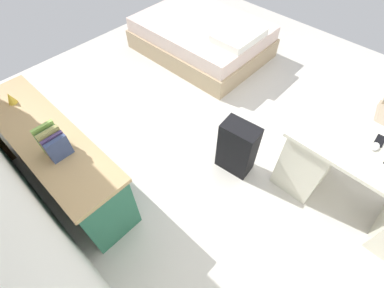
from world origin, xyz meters
The scene contains 9 objects.
ground_plane centered at (0.00, 0.00, 0.00)m, with size 5.92×5.92×0.00m, color beige.
desk centered at (-1.43, -0.06, 0.40)m, with size 1.44×0.67×0.76m.
credenza centered at (0.77, 1.66, 0.37)m, with size 1.80×0.48×0.74m.
bed centered at (1.38, -1.03, 0.24)m, with size 1.92×1.43×0.58m.
suitcase_black centered at (-0.35, 0.34, 0.31)m, with size 0.36×0.22×0.62m, color black.
computer_mouse centered at (-1.32, -0.10, 0.77)m, with size 0.06×0.10×0.03m, color white.
cell_phone_by_mouse centered at (-1.32, -0.20, 0.76)m, with size 0.07×0.14×0.01m, color black.
book_row centered at (0.50, 1.66, 0.86)m, with size 0.19×0.17×0.24m.
figurine_small centered at (1.32, 1.66, 0.80)m, with size 0.08×0.08×0.11m, color gold.
Camera 1 is at (-1.20, 1.89, 2.49)m, focal length 25.73 mm.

